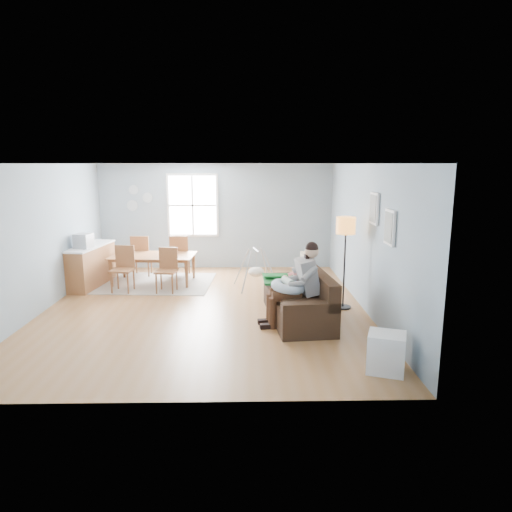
{
  "coord_description": "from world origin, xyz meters",
  "views": [
    {
      "loc": [
        0.8,
        -8.33,
        2.69
      ],
      "look_at": [
        0.96,
        0.05,
        1.0
      ],
      "focal_mm": 32.0,
      "sensor_mm": 36.0,
      "label": 1
    }
  ],
  "objects_px": {
    "chair_se": "(167,267)",
    "chair_ne": "(180,253)",
    "sofa": "(301,302)",
    "chair_sw": "(124,265)",
    "monitor": "(83,241)",
    "dining_table": "(154,269)",
    "storage_cube": "(385,352)",
    "floor_lamp": "(346,233)",
    "baby_swing": "(256,271)",
    "toddler": "(295,276)",
    "chair_nw": "(141,253)",
    "counter": "(91,265)",
    "father": "(298,282)"
  },
  "relations": [
    {
      "from": "storage_cube",
      "to": "counter",
      "type": "relative_size",
      "value": 0.35
    },
    {
      "from": "floor_lamp",
      "to": "monitor",
      "type": "relative_size",
      "value": 4.42
    },
    {
      "from": "chair_ne",
      "to": "counter",
      "type": "bearing_deg",
      "value": -157.24
    },
    {
      "from": "father",
      "to": "monitor",
      "type": "xyz_separation_m",
      "value": [
        -4.37,
        2.33,
        0.32
      ]
    },
    {
      "from": "toddler",
      "to": "storage_cube",
      "type": "xyz_separation_m",
      "value": [
        0.97,
        -2.32,
        -0.46
      ]
    },
    {
      "from": "sofa",
      "to": "chair_se",
      "type": "relative_size",
      "value": 2.34
    },
    {
      "from": "father",
      "to": "chair_ne",
      "type": "xyz_separation_m",
      "value": [
        -2.48,
        3.42,
        -0.17
      ]
    },
    {
      "from": "sofa",
      "to": "chair_ne",
      "type": "height_order",
      "value": "chair_ne"
    },
    {
      "from": "chair_sw",
      "to": "counter",
      "type": "distance_m",
      "value": 0.96
    },
    {
      "from": "chair_nw",
      "to": "toddler",
      "type": "bearing_deg",
      "value": -41.01
    },
    {
      "from": "floor_lamp",
      "to": "baby_swing",
      "type": "xyz_separation_m",
      "value": [
        -1.62,
        1.43,
        -1.05
      ]
    },
    {
      "from": "toddler",
      "to": "chair_nw",
      "type": "bearing_deg",
      "value": 138.99
    },
    {
      "from": "dining_table",
      "to": "chair_nw",
      "type": "xyz_separation_m",
      "value": [
        -0.43,
        0.67,
        0.25
      ]
    },
    {
      "from": "chair_nw",
      "to": "baby_swing",
      "type": "xyz_separation_m",
      "value": [
        2.77,
        -1.16,
        -0.19
      ]
    },
    {
      "from": "sofa",
      "to": "chair_sw",
      "type": "xyz_separation_m",
      "value": [
        -3.6,
        1.88,
        0.26
      ]
    },
    {
      "from": "sofa",
      "to": "toddler",
      "type": "relative_size",
      "value": 2.64
    },
    {
      "from": "sofa",
      "to": "storage_cube",
      "type": "relative_size",
      "value": 3.78
    },
    {
      "from": "toddler",
      "to": "chair_ne",
      "type": "xyz_separation_m",
      "value": [
        -2.48,
        2.92,
        -0.13
      ]
    },
    {
      "from": "counter",
      "to": "dining_table",
      "type": "bearing_deg",
      "value": 7.22
    },
    {
      "from": "floor_lamp",
      "to": "monitor",
      "type": "bearing_deg",
      "value": 164.99
    },
    {
      "from": "storage_cube",
      "to": "chair_se",
      "type": "xyz_separation_m",
      "value": [
        -3.53,
        3.95,
        0.28
      ]
    },
    {
      "from": "father",
      "to": "chair_ne",
      "type": "relative_size",
      "value": 1.4
    },
    {
      "from": "storage_cube",
      "to": "chair_sw",
      "type": "height_order",
      "value": "chair_sw"
    },
    {
      "from": "floor_lamp",
      "to": "dining_table",
      "type": "distance_m",
      "value": 4.55
    },
    {
      "from": "chair_ne",
      "to": "counter",
      "type": "distance_m",
      "value": 2.03
    },
    {
      "from": "sofa",
      "to": "chair_sw",
      "type": "bearing_deg",
      "value": 152.5
    },
    {
      "from": "floor_lamp",
      "to": "chair_nw",
      "type": "distance_m",
      "value": 5.17
    },
    {
      "from": "toddler",
      "to": "monitor",
      "type": "distance_m",
      "value": 4.75
    },
    {
      "from": "chair_nw",
      "to": "baby_swing",
      "type": "distance_m",
      "value": 3.01
    },
    {
      "from": "floor_lamp",
      "to": "toddler",
      "type": "bearing_deg",
      "value": -158.27
    },
    {
      "from": "sofa",
      "to": "chair_sw",
      "type": "height_order",
      "value": "chair_sw"
    },
    {
      "from": "father",
      "to": "baby_swing",
      "type": "distance_m",
      "value": 2.44
    },
    {
      "from": "storage_cube",
      "to": "monitor",
      "type": "height_order",
      "value": "monitor"
    },
    {
      "from": "dining_table",
      "to": "monitor",
      "type": "height_order",
      "value": "monitor"
    },
    {
      "from": "father",
      "to": "floor_lamp",
      "type": "height_order",
      "value": "floor_lamp"
    },
    {
      "from": "monitor",
      "to": "counter",
      "type": "bearing_deg",
      "value": 85.04
    },
    {
      "from": "chair_se",
      "to": "chair_ne",
      "type": "relative_size",
      "value": 0.92
    },
    {
      "from": "toddler",
      "to": "chair_nw",
      "type": "xyz_separation_m",
      "value": [
        -3.42,
        2.98,
        -0.14
      ]
    },
    {
      "from": "chair_nw",
      "to": "baby_swing",
      "type": "height_order",
      "value": "chair_nw"
    },
    {
      "from": "storage_cube",
      "to": "dining_table",
      "type": "relative_size",
      "value": 0.31
    },
    {
      "from": "dining_table",
      "to": "chair_se",
      "type": "relative_size",
      "value": 1.98
    },
    {
      "from": "father",
      "to": "baby_swing",
      "type": "xyz_separation_m",
      "value": [
        -0.65,
        2.32,
        -0.37
      ]
    },
    {
      "from": "floor_lamp",
      "to": "storage_cube",
      "type": "xyz_separation_m",
      "value": [
        -0.01,
        -2.71,
        -1.18
      ]
    },
    {
      "from": "counter",
      "to": "chair_se",
      "type": "bearing_deg",
      "value": -15.87
    },
    {
      "from": "storage_cube",
      "to": "counter",
      "type": "distance_m",
      "value": 6.94
    },
    {
      "from": "father",
      "to": "counter",
      "type": "distance_m",
      "value": 5.09
    },
    {
      "from": "chair_sw",
      "to": "father",
      "type": "bearing_deg",
      "value": -32.05
    },
    {
      "from": "monitor",
      "to": "dining_table",
      "type": "bearing_deg",
      "value": 19.3
    },
    {
      "from": "chair_nw",
      "to": "monitor",
      "type": "height_order",
      "value": "monitor"
    },
    {
      "from": "storage_cube",
      "to": "chair_se",
      "type": "relative_size",
      "value": 0.62
    }
  ]
}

